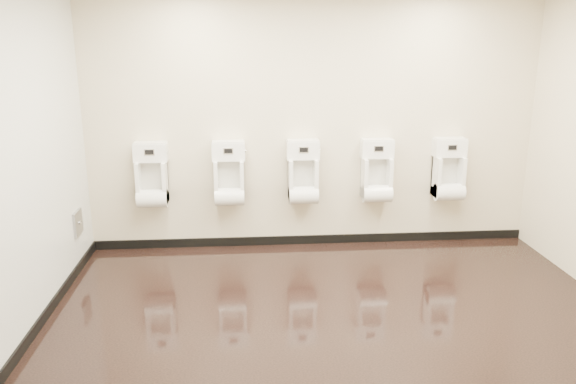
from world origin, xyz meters
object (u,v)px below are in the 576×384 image
urinal_3 (377,175)px  urinal_1 (229,178)px  access_panel (78,223)px  urinal_2 (303,177)px  urinal_0 (152,180)px  urinal_4 (449,174)px

urinal_3 → urinal_1: bearing=180.0°
access_panel → urinal_3: 3.23m
urinal_2 → urinal_3: 0.83m
urinal_0 → urinal_1: (0.84, 0.00, 0.00)m
access_panel → urinal_2: 2.42m
access_panel → urinal_1: size_ratio=0.36×
urinal_0 → access_panel: bearing=-148.7°
urinal_1 → urinal_3: (1.65, 0.00, 0.00)m
urinal_1 → access_panel: bearing=-164.5°
urinal_0 → urinal_3: 2.48m
access_panel → urinal_4: bearing=6.1°
urinal_0 → urinal_3: same height
urinal_4 → urinal_3: bearing=180.0°
urinal_3 → urinal_4: bearing=0.0°
urinal_0 → urinal_1: size_ratio=1.00×
urinal_2 → urinal_0: bearing=180.0°
urinal_0 → urinal_1: same height
urinal_0 → urinal_4: size_ratio=1.00×
urinal_1 → urinal_3: 1.65m
urinal_1 → urinal_2: same height
urinal_3 → access_panel: bearing=-172.4°
urinal_0 → urinal_3: bearing=0.0°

